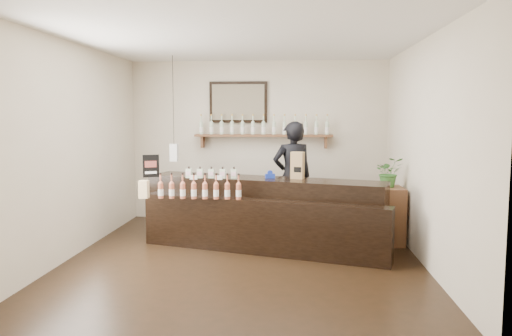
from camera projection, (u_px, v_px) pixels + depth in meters
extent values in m
plane|color=black|center=(244.00, 258.00, 6.50)|extent=(5.00, 5.00, 0.00)
plane|color=beige|center=(258.00, 141.00, 8.84)|extent=(4.50, 0.00, 4.50)
plane|color=beige|center=(211.00, 173.00, 3.88)|extent=(4.50, 0.00, 4.50)
plane|color=beige|center=(73.00, 150.00, 6.53)|extent=(0.00, 5.00, 5.00)
plane|color=beige|center=(424.00, 152.00, 6.18)|extent=(0.00, 5.00, 5.00)
plane|color=white|center=(243.00, 39.00, 6.21)|extent=(5.00, 5.00, 0.00)
cube|color=brown|center=(263.00, 135.00, 8.69)|extent=(2.40, 0.25, 0.04)
cube|color=brown|center=(203.00, 142.00, 8.82)|extent=(0.04, 0.20, 0.20)
cube|color=brown|center=(326.00, 143.00, 8.65)|extent=(0.04, 0.20, 0.20)
cube|color=black|center=(238.00, 102.00, 8.76)|extent=(1.02, 0.04, 0.72)
cube|color=#49402E|center=(238.00, 102.00, 8.74)|extent=(0.92, 0.01, 0.62)
cube|color=white|center=(174.00, 153.00, 8.06)|extent=(0.12, 0.12, 0.28)
cylinder|color=black|center=(173.00, 100.00, 7.97)|extent=(0.01, 0.01, 1.41)
cylinder|color=beige|center=(201.00, 128.00, 8.76)|extent=(0.07, 0.07, 0.20)
cone|color=beige|center=(201.00, 121.00, 8.75)|extent=(0.07, 0.07, 0.05)
cylinder|color=beige|center=(201.00, 118.00, 8.74)|extent=(0.02, 0.02, 0.07)
cylinder|color=gold|center=(201.00, 115.00, 8.74)|extent=(0.03, 0.03, 0.02)
cylinder|color=white|center=(201.00, 130.00, 8.76)|extent=(0.07, 0.07, 0.09)
cylinder|color=beige|center=(211.00, 128.00, 8.75)|extent=(0.07, 0.07, 0.20)
cone|color=beige|center=(211.00, 121.00, 8.73)|extent=(0.07, 0.07, 0.05)
cylinder|color=beige|center=(211.00, 118.00, 8.73)|extent=(0.02, 0.02, 0.07)
cylinder|color=gold|center=(211.00, 115.00, 8.72)|extent=(0.03, 0.03, 0.02)
cylinder|color=white|center=(211.00, 130.00, 8.75)|extent=(0.07, 0.07, 0.09)
cylinder|color=beige|center=(222.00, 128.00, 8.73)|extent=(0.07, 0.07, 0.20)
cone|color=beige|center=(222.00, 121.00, 8.72)|extent=(0.07, 0.07, 0.05)
cylinder|color=beige|center=(222.00, 118.00, 8.71)|extent=(0.02, 0.02, 0.07)
cylinder|color=gold|center=(222.00, 115.00, 8.71)|extent=(0.03, 0.03, 0.02)
cylinder|color=white|center=(222.00, 130.00, 8.74)|extent=(0.07, 0.07, 0.09)
cylinder|color=beige|center=(232.00, 128.00, 8.72)|extent=(0.07, 0.07, 0.20)
cone|color=beige|center=(232.00, 121.00, 8.71)|extent=(0.07, 0.07, 0.05)
cylinder|color=beige|center=(232.00, 118.00, 8.70)|extent=(0.02, 0.02, 0.07)
cylinder|color=gold|center=(232.00, 115.00, 8.69)|extent=(0.03, 0.03, 0.02)
cylinder|color=white|center=(232.00, 130.00, 8.72)|extent=(0.07, 0.07, 0.09)
cylinder|color=beige|center=(243.00, 128.00, 8.70)|extent=(0.07, 0.07, 0.20)
cone|color=beige|center=(242.00, 121.00, 8.69)|extent=(0.07, 0.07, 0.05)
cylinder|color=beige|center=(242.00, 118.00, 8.69)|extent=(0.02, 0.02, 0.07)
cylinder|color=gold|center=(242.00, 115.00, 8.68)|extent=(0.03, 0.03, 0.02)
cylinder|color=white|center=(243.00, 130.00, 8.71)|extent=(0.07, 0.07, 0.09)
cylinder|color=beige|center=(253.00, 128.00, 8.69)|extent=(0.07, 0.07, 0.20)
cone|color=beige|center=(253.00, 121.00, 8.68)|extent=(0.07, 0.07, 0.05)
cylinder|color=beige|center=(253.00, 118.00, 8.67)|extent=(0.02, 0.02, 0.07)
cylinder|color=gold|center=(253.00, 115.00, 8.67)|extent=(0.03, 0.03, 0.02)
cylinder|color=white|center=(253.00, 130.00, 8.69)|extent=(0.07, 0.07, 0.09)
cylinder|color=beige|center=(263.00, 128.00, 8.68)|extent=(0.07, 0.07, 0.20)
cone|color=beige|center=(263.00, 121.00, 8.66)|extent=(0.07, 0.07, 0.05)
cylinder|color=beige|center=(263.00, 118.00, 8.66)|extent=(0.02, 0.02, 0.07)
cylinder|color=gold|center=(263.00, 115.00, 8.65)|extent=(0.03, 0.03, 0.02)
cylinder|color=white|center=(263.00, 130.00, 8.68)|extent=(0.07, 0.07, 0.09)
cylinder|color=beige|center=(274.00, 128.00, 8.66)|extent=(0.07, 0.07, 0.20)
cone|color=beige|center=(274.00, 121.00, 8.65)|extent=(0.07, 0.07, 0.05)
cylinder|color=beige|center=(274.00, 118.00, 8.64)|extent=(0.02, 0.02, 0.07)
cylinder|color=gold|center=(274.00, 115.00, 8.64)|extent=(0.03, 0.03, 0.02)
cylinder|color=white|center=(274.00, 130.00, 8.66)|extent=(0.07, 0.07, 0.09)
cylinder|color=beige|center=(285.00, 129.00, 8.65)|extent=(0.07, 0.07, 0.20)
cone|color=beige|center=(285.00, 121.00, 8.63)|extent=(0.07, 0.07, 0.05)
cylinder|color=beige|center=(285.00, 118.00, 8.63)|extent=(0.02, 0.02, 0.07)
cylinder|color=gold|center=(285.00, 115.00, 8.62)|extent=(0.03, 0.03, 0.02)
cylinder|color=white|center=(284.00, 130.00, 8.65)|extent=(0.07, 0.07, 0.09)
cylinder|color=beige|center=(295.00, 129.00, 8.63)|extent=(0.07, 0.07, 0.20)
cone|color=beige|center=(295.00, 121.00, 8.62)|extent=(0.07, 0.07, 0.05)
cylinder|color=beige|center=(295.00, 118.00, 8.61)|extent=(0.02, 0.02, 0.07)
cylinder|color=gold|center=(295.00, 115.00, 8.61)|extent=(0.03, 0.03, 0.02)
cylinder|color=white|center=(295.00, 130.00, 8.64)|extent=(0.07, 0.07, 0.09)
cylinder|color=beige|center=(306.00, 129.00, 8.62)|extent=(0.07, 0.07, 0.20)
cone|color=beige|center=(306.00, 121.00, 8.61)|extent=(0.07, 0.07, 0.05)
cylinder|color=beige|center=(306.00, 118.00, 8.60)|extent=(0.02, 0.02, 0.07)
cylinder|color=gold|center=(306.00, 115.00, 8.59)|extent=(0.03, 0.03, 0.02)
cylinder|color=white|center=(306.00, 130.00, 8.62)|extent=(0.07, 0.07, 0.09)
cylinder|color=beige|center=(316.00, 129.00, 8.60)|extent=(0.07, 0.07, 0.20)
cone|color=beige|center=(316.00, 121.00, 8.59)|extent=(0.07, 0.07, 0.05)
cylinder|color=beige|center=(317.00, 118.00, 8.58)|extent=(0.02, 0.02, 0.07)
cylinder|color=gold|center=(317.00, 115.00, 8.58)|extent=(0.03, 0.03, 0.02)
cylinder|color=white|center=(316.00, 130.00, 8.61)|extent=(0.07, 0.07, 0.09)
cylinder|color=beige|center=(327.00, 129.00, 8.59)|extent=(0.07, 0.07, 0.20)
cone|color=beige|center=(327.00, 121.00, 8.58)|extent=(0.07, 0.07, 0.05)
cylinder|color=beige|center=(327.00, 118.00, 8.57)|extent=(0.02, 0.02, 0.07)
cylinder|color=gold|center=(327.00, 115.00, 8.57)|extent=(0.03, 0.03, 0.02)
cylinder|color=white|center=(327.00, 130.00, 8.59)|extent=(0.07, 0.07, 0.09)
cube|color=black|center=(263.00, 211.00, 7.13)|extent=(3.47, 1.57, 0.96)
cube|color=black|center=(261.00, 226.00, 6.69)|extent=(3.38, 1.28, 0.73)
cube|color=white|center=(193.00, 177.00, 6.93)|extent=(0.10, 0.04, 0.05)
cube|color=white|center=(219.00, 178.00, 6.91)|extent=(0.10, 0.04, 0.05)
cube|color=beige|center=(144.00, 194.00, 6.77)|extent=(0.12, 0.12, 0.12)
cube|color=beige|center=(144.00, 185.00, 6.76)|extent=(0.12, 0.12, 0.12)
cube|color=beige|center=(189.00, 173.00, 7.11)|extent=(0.08, 0.08, 0.13)
cube|color=#ECB8C9|center=(188.00, 174.00, 7.06)|extent=(0.07, 0.00, 0.06)
cylinder|color=black|center=(189.00, 168.00, 7.10)|extent=(0.02, 0.02, 0.03)
cube|color=beige|center=(200.00, 173.00, 7.09)|extent=(0.08, 0.08, 0.13)
cube|color=#ECB8C9|center=(200.00, 174.00, 7.05)|extent=(0.07, 0.00, 0.06)
cylinder|color=black|center=(200.00, 168.00, 7.09)|extent=(0.02, 0.02, 0.03)
cube|color=beige|center=(211.00, 173.00, 7.08)|extent=(0.08, 0.08, 0.13)
cube|color=#ECB8C9|center=(211.00, 174.00, 7.04)|extent=(0.07, 0.00, 0.06)
cylinder|color=black|center=(211.00, 168.00, 7.07)|extent=(0.02, 0.02, 0.03)
cube|color=beige|center=(223.00, 174.00, 7.07)|extent=(0.08, 0.08, 0.13)
cube|color=#ECB8C9|center=(222.00, 174.00, 7.02)|extent=(0.07, 0.00, 0.06)
cylinder|color=black|center=(223.00, 168.00, 7.06)|extent=(0.02, 0.02, 0.03)
cube|color=beige|center=(234.00, 174.00, 7.06)|extent=(0.08, 0.08, 0.13)
cube|color=#ECB8C9|center=(234.00, 174.00, 7.01)|extent=(0.07, 0.00, 0.06)
cylinder|color=black|center=(234.00, 168.00, 7.05)|extent=(0.02, 0.02, 0.03)
cylinder|color=#B1583C|center=(161.00, 191.00, 6.75)|extent=(0.07, 0.07, 0.20)
cone|color=#B1583C|center=(161.00, 182.00, 6.74)|extent=(0.07, 0.07, 0.05)
cylinder|color=#B1583C|center=(160.00, 177.00, 6.73)|extent=(0.02, 0.02, 0.07)
cylinder|color=black|center=(160.00, 174.00, 6.73)|extent=(0.03, 0.03, 0.02)
cylinder|color=white|center=(161.00, 192.00, 6.75)|extent=(0.07, 0.07, 0.09)
cylinder|color=#B1583C|center=(172.00, 191.00, 6.74)|extent=(0.07, 0.07, 0.20)
cone|color=#B1583C|center=(172.00, 182.00, 6.73)|extent=(0.07, 0.07, 0.05)
cylinder|color=#B1583C|center=(171.00, 177.00, 6.72)|extent=(0.02, 0.02, 0.07)
cylinder|color=black|center=(171.00, 174.00, 6.71)|extent=(0.03, 0.03, 0.02)
cylinder|color=white|center=(172.00, 192.00, 6.74)|extent=(0.07, 0.07, 0.09)
cylinder|color=#B1583C|center=(183.00, 191.00, 6.73)|extent=(0.07, 0.07, 0.20)
cone|color=#B1583C|center=(183.00, 182.00, 6.71)|extent=(0.07, 0.07, 0.05)
cylinder|color=#B1583C|center=(183.00, 177.00, 6.71)|extent=(0.02, 0.02, 0.07)
cylinder|color=black|center=(182.00, 174.00, 6.70)|extent=(0.03, 0.03, 0.02)
cylinder|color=white|center=(183.00, 193.00, 6.73)|extent=(0.07, 0.07, 0.09)
cylinder|color=#B1583C|center=(194.00, 191.00, 6.71)|extent=(0.07, 0.07, 0.20)
cone|color=#B1583C|center=(194.00, 182.00, 6.70)|extent=(0.07, 0.07, 0.05)
cylinder|color=#B1583C|center=(194.00, 177.00, 6.70)|extent=(0.02, 0.02, 0.07)
cylinder|color=black|center=(194.00, 174.00, 6.69)|extent=(0.03, 0.03, 0.02)
cylinder|color=white|center=(194.00, 193.00, 6.72)|extent=(0.07, 0.07, 0.09)
cylinder|color=#B1583C|center=(205.00, 191.00, 6.70)|extent=(0.07, 0.07, 0.20)
cone|color=#B1583C|center=(205.00, 182.00, 6.69)|extent=(0.07, 0.07, 0.05)
cylinder|color=#B1583C|center=(205.00, 178.00, 6.68)|extent=(0.02, 0.02, 0.07)
cylinder|color=black|center=(205.00, 174.00, 6.68)|extent=(0.03, 0.03, 0.02)
cylinder|color=white|center=(205.00, 193.00, 6.70)|extent=(0.07, 0.07, 0.09)
cylinder|color=#B1583C|center=(216.00, 191.00, 6.69)|extent=(0.07, 0.07, 0.20)
cone|color=#B1583C|center=(216.00, 182.00, 6.68)|extent=(0.07, 0.07, 0.05)
cylinder|color=#B1583C|center=(216.00, 178.00, 6.67)|extent=(0.02, 0.02, 0.07)
cylinder|color=black|center=(216.00, 174.00, 6.67)|extent=(0.03, 0.03, 0.02)
cylinder|color=white|center=(216.00, 193.00, 6.69)|extent=(0.07, 0.07, 0.09)
cylinder|color=#B1583C|center=(227.00, 192.00, 6.68)|extent=(0.07, 0.07, 0.20)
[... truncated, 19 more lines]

